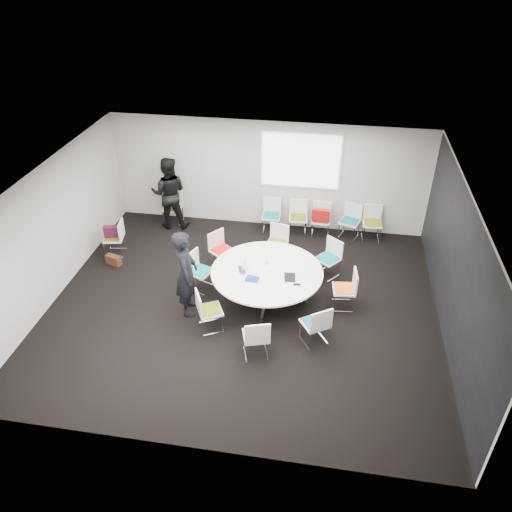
% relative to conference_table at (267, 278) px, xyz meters
% --- Properties ---
extents(room_shell, '(8.08, 7.08, 2.88)m').
position_rel_conference_table_xyz_m(room_shell, '(-0.35, -0.29, 0.85)').
color(room_shell, black).
rests_on(room_shell, ground).
extents(conference_table, '(2.31, 2.31, 0.73)m').
position_rel_conference_table_xyz_m(conference_table, '(0.00, 0.00, 0.00)').
color(conference_table, silver).
rests_on(conference_table, ground).
extents(projection_screen, '(1.90, 0.03, 1.35)m').
position_rel_conference_table_xyz_m(projection_screen, '(0.35, 3.17, 1.30)').
color(projection_screen, white).
rests_on(projection_screen, room_shell).
extents(chair_ring_a, '(0.50, 0.51, 0.88)m').
position_rel_conference_table_xyz_m(chair_ring_a, '(1.61, 0.02, -0.27)').
color(chair_ring_a, silver).
rests_on(chair_ring_a, ground).
extents(chair_ring_b, '(0.64, 0.64, 0.88)m').
position_rel_conference_table_xyz_m(chair_ring_b, '(1.23, 1.08, -0.27)').
color(chair_ring_b, silver).
rests_on(chair_ring_b, ground).
extents(chair_ring_c, '(0.55, 0.54, 0.88)m').
position_rel_conference_table_xyz_m(chair_ring_c, '(0.01, 1.53, -0.27)').
color(chair_ring_c, silver).
rests_on(chair_ring_c, ground).
extents(chair_ring_d, '(0.63, 0.64, 0.88)m').
position_rel_conference_table_xyz_m(chair_ring_d, '(-1.19, 1.03, -0.27)').
color(chair_ring_d, silver).
rests_on(chair_ring_d, ground).
extents(chair_ring_e, '(0.58, 0.59, 0.88)m').
position_rel_conference_table_xyz_m(chair_ring_e, '(-1.47, 0.15, -0.27)').
color(chair_ring_e, silver).
rests_on(chair_ring_e, ground).
extents(chair_ring_f, '(0.61, 0.61, 0.88)m').
position_rel_conference_table_xyz_m(chair_ring_f, '(-0.96, -1.09, -0.27)').
color(chair_ring_f, silver).
rests_on(chair_ring_f, ground).
extents(chair_ring_g, '(0.57, 0.56, 0.88)m').
position_rel_conference_table_xyz_m(chair_ring_g, '(0.05, -1.66, -0.27)').
color(chair_ring_g, silver).
rests_on(chair_ring_g, ground).
extents(chair_ring_h, '(0.63, 0.63, 0.88)m').
position_rel_conference_table_xyz_m(chair_ring_h, '(1.09, -1.15, -0.27)').
color(chair_ring_h, silver).
rests_on(chair_ring_h, ground).
extents(chair_back_a, '(0.48, 0.47, 0.88)m').
position_rel_conference_table_xyz_m(chair_back_a, '(-0.30, 2.84, -0.27)').
color(chair_back_a, silver).
rests_on(chair_back_a, ground).
extents(chair_back_b, '(0.50, 0.49, 0.88)m').
position_rel_conference_table_xyz_m(chair_back_b, '(0.39, 2.85, -0.27)').
color(chair_back_b, silver).
rests_on(chair_back_b, ground).
extents(chair_back_c, '(0.47, 0.46, 0.88)m').
position_rel_conference_table_xyz_m(chair_back_c, '(0.97, 2.84, -0.27)').
color(chair_back_c, silver).
rests_on(chair_back_c, ground).
extents(chair_back_d, '(0.58, 0.57, 0.88)m').
position_rel_conference_table_xyz_m(chair_back_d, '(1.70, 2.87, -0.27)').
color(chair_back_d, silver).
rests_on(chair_back_d, ground).
extents(chair_back_e, '(0.48, 0.47, 0.88)m').
position_rel_conference_table_xyz_m(chair_back_e, '(2.25, 2.87, -0.27)').
color(chair_back_e, silver).
rests_on(chair_back_e, ground).
extents(chair_spare_left, '(0.52, 0.53, 0.88)m').
position_rel_conference_table_xyz_m(chair_spare_left, '(-3.84, 1.16, -0.27)').
color(chair_spare_left, silver).
rests_on(chair_spare_left, ground).
extents(chair_person_back, '(0.47, 0.46, 0.88)m').
position_rel_conference_table_xyz_m(chair_person_back, '(-2.93, 2.85, -0.27)').
color(chair_person_back, silver).
rests_on(chair_person_back, ground).
extents(person_main, '(0.59, 0.76, 1.87)m').
position_rel_conference_table_xyz_m(person_main, '(-1.52, -0.63, 0.38)').
color(person_main, black).
rests_on(person_main, ground).
extents(person_back, '(1.03, 0.85, 1.91)m').
position_rel_conference_table_xyz_m(person_back, '(-2.93, 2.69, 0.40)').
color(person_back, black).
rests_on(person_back, ground).
extents(laptop, '(0.29, 0.34, 0.02)m').
position_rel_conference_table_xyz_m(laptop, '(-0.48, -0.05, 0.19)').
color(laptop, '#333338').
rests_on(laptop, conference_table).
extents(laptop_lid, '(0.03, 0.30, 0.22)m').
position_rel_conference_table_xyz_m(laptop_lid, '(-0.49, 0.03, 0.31)').
color(laptop_lid, silver).
rests_on(laptop_lid, conference_table).
extents(notebook_black, '(0.25, 0.32, 0.02)m').
position_rel_conference_table_xyz_m(notebook_black, '(0.49, -0.16, 0.19)').
color(notebook_black, black).
rests_on(notebook_black, conference_table).
extents(tablet_folio, '(0.29, 0.23, 0.03)m').
position_rel_conference_table_xyz_m(tablet_folio, '(-0.25, -0.34, 0.19)').
color(tablet_folio, navy).
rests_on(tablet_folio, conference_table).
extents(papers_right, '(0.36, 0.31, 0.00)m').
position_rel_conference_table_xyz_m(papers_right, '(0.45, 0.13, 0.18)').
color(papers_right, silver).
rests_on(papers_right, conference_table).
extents(papers_front, '(0.32, 0.24, 0.00)m').
position_rel_conference_table_xyz_m(papers_front, '(0.75, -0.14, 0.18)').
color(papers_front, silver).
rests_on(papers_front, conference_table).
extents(cup, '(0.08, 0.08, 0.09)m').
position_rel_conference_table_xyz_m(cup, '(-0.05, 0.25, 0.23)').
color(cup, white).
rests_on(cup, conference_table).
extents(phone, '(0.14, 0.08, 0.01)m').
position_rel_conference_table_xyz_m(phone, '(0.66, -0.37, 0.18)').
color(phone, black).
rests_on(phone, conference_table).
extents(maroon_bag, '(0.42, 0.24, 0.28)m').
position_rel_conference_table_xyz_m(maroon_bag, '(-3.86, 1.16, 0.07)').
color(maroon_bag, '#411125').
rests_on(maroon_bag, chair_spare_left).
extents(brown_bag, '(0.39, 0.26, 0.24)m').
position_rel_conference_table_xyz_m(brown_bag, '(-3.73, 0.71, -0.43)').
color(brown_bag, '#3C2113').
rests_on(brown_bag, ground).
extents(red_jacket, '(0.45, 0.19, 0.36)m').
position_rel_conference_table_xyz_m(red_jacket, '(0.97, 2.61, 0.15)').
color(red_jacket, '#AC1515').
rests_on(red_jacket, chair_back_c).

